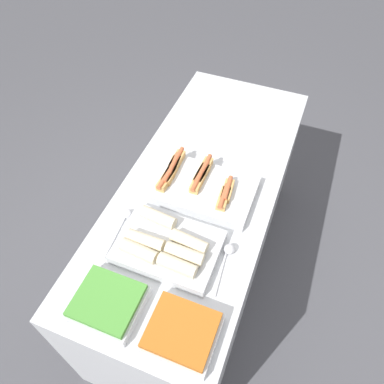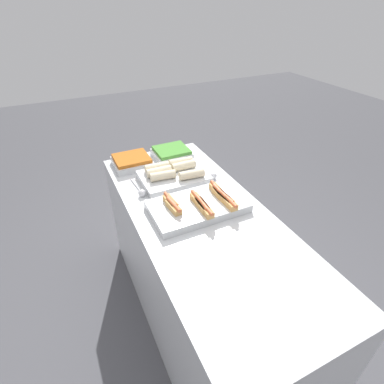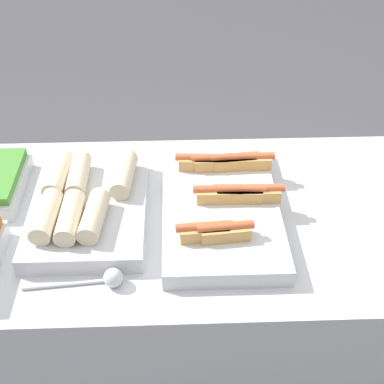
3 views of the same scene
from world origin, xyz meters
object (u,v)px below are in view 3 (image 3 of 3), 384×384
at_px(tray_hotdogs, 221,202).
at_px(serving_spoon_near, 106,279).
at_px(serving_spoon_far, 122,158).
at_px(tray_wraps, 86,205).

height_order(tray_hotdogs, serving_spoon_near, tray_hotdogs).
height_order(serving_spoon_near, serving_spoon_far, same).
distance_m(tray_wraps, serving_spoon_far, 0.27).
distance_m(tray_wraps, serving_spoon_near, 0.27).
relative_size(tray_wraps, serving_spoon_far, 1.68).
height_order(tray_hotdogs, serving_spoon_far, tray_hotdogs).
bearing_deg(serving_spoon_near, serving_spoon_far, 89.27).
bearing_deg(tray_wraps, serving_spoon_near, -73.57).
bearing_deg(serving_spoon_far, tray_wraps, -107.83).
distance_m(tray_hotdogs, serving_spoon_far, 0.38).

